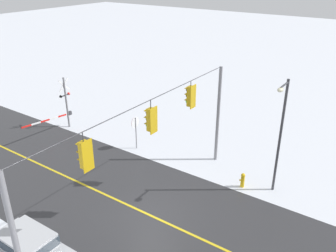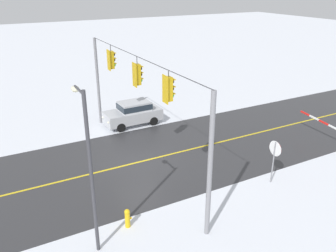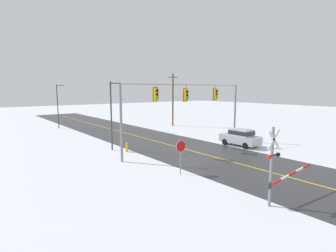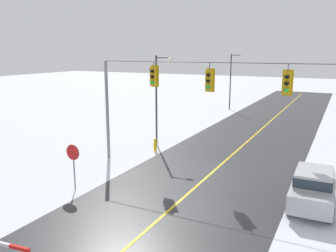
{
  "view_description": "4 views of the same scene",
  "coord_description": "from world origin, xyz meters",
  "px_view_note": "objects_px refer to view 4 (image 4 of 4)",
  "views": [
    {
      "loc": [
        11.45,
        9.05,
        11.67
      ],
      "look_at": [
        -3.74,
        -1.51,
        3.22
      ],
      "focal_mm": 38.09,
      "sensor_mm": 36.0,
      "label": 1
    },
    {
      "loc": [
        -16.62,
        6.98,
        9.73
      ],
      "look_at": [
        -2.56,
        -0.55,
        3.11
      ],
      "focal_mm": 37.36,
      "sensor_mm": 36.0,
      "label": 2
    },
    {
      "loc": [
        -16.68,
        -18.77,
        5.8
      ],
      "look_at": [
        -3.29,
        -1.25,
        2.73
      ],
      "focal_mm": 28.41,
      "sensor_mm": 36.0,
      "label": 3
    },
    {
      "loc": [
        6.37,
        -17.89,
        6.77
      ],
      "look_at": [
        -2.04,
        -1.27,
        2.82
      ],
      "focal_mm": 37.66,
      "sensor_mm": 36.0,
      "label": 4
    }
  ],
  "objects_px": {
    "streetlamp_near": "(159,92)",
    "stop_sign": "(73,157)",
    "streetlamp_far": "(232,76)",
    "parked_car_silver": "(313,187)",
    "fire_hydrant": "(155,144)"
  },
  "relations": [
    {
      "from": "streetlamp_near",
      "to": "stop_sign",
      "type": "bearing_deg",
      "value": -87.96
    },
    {
      "from": "streetlamp_far",
      "to": "streetlamp_near",
      "type": "bearing_deg",
      "value": -90.0
    },
    {
      "from": "parked_car_silver",
      "to": "fire_hydrant",
      "type": "height_order",
      "value": "parked_car_silver"
    },
    {
      "from": "streetlamp_far",
      "to": "fire_hydrant",
      "type": "xyz_separation_m",
      "value": [
        0.52,
        -19.6,
        -3.45
      ]
    },
    {
      "from": "streetlamp_near",
      "to": "fire_hydrant",
      "type": "distance_m",
      "value": 3.81
    },
    {
      "from": "streetlamp_near",
      "to": "streetlamp_far",
      "type": "height_order",
      "value": "same"
    },
    {
      "from": "streetlamp_near",
      "to": "fire_hydrant",
      "type": "relative_size",
      "value": 7.39
    },
    {
      "from": "fire_hydrant",
      "to": "stop_sign",
      "type": "bearing_deg",
      "value": -91.29
    },
    {
      "from": "stop_sign",
      "to": "fire_hydrant",
      "type": "relative_size",
      "value": 2.67
    },
    {
      "from": "streetlamp_near",
      "to": "streetlamp_far",
      "type": "relative_size",
      "value": 1.0
    },
    {
      "from": "parked_car_silver",
      "to": "fire_hydrant",
      "type": "distance_m",
      "value": 11.59
    },
    {
      "from": "stop_sign",
      "to": "streetlamp_near",
      "type": "bearing_deg",
      "value": 92.04
    },
    {
      "from": "streetlamp_near",
      "to": "fire_hydrant",
      "type": "xyz_separation_m",
      "value": [
        0.52,
        -1.54,
        -3.45
      ]
    },
    {
      "from": "stop_sign",
      "to": "fire_hydrant",
      "type": "bearing_deg",
      "value": 88.71
    },
    {
      "from": "stop_sign",
      "to": "streetlamp_far",
      "type": "distance_m",
      "value": 27.68
    }
  ]
}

